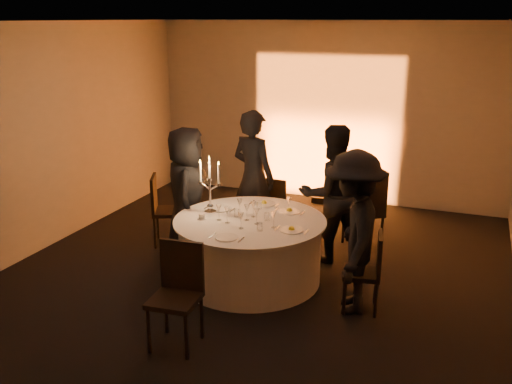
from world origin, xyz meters
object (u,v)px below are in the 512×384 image
(chair_back_left, at_px, (276,203))
(chair_right, at_px, (369,268))
(coffee_cup, at_px, (202,217))
(banquet_table, at_px, (250,250))
(guest_back_left, at_px, (253,177))
(chair_left, at_px, (163,206))
(guest_left, at_px, (187,193))
(candelabra, at_px, (210,193))
(chair_front, at_px, (178,288))
(chair_back_right, at_px, (366,208))
(guest_back_right, at_px, (331,194))
(guest_right, at_px, (353,233))

(chair_back_left, xyz_separation_m, chair_right, (1.64, -1.71, 0.00))
(chair_right, relative_size, coffee_cup, 8.01)
(banquet_table, relative_size, guest_back_left, 0.96)
(chair_left, height_order, guest_left, guest_left)
(banquet_table, bearing_deg, chair_left, 157.67)
(candelabra, bearing_deg, chair_front, -75.61)
(chair_back_left, distance_m, chair_back_right, 1.30)
(banquet_table, height_order, chair_right, chair_right)
(guest_left, bearing_deg, chair_left, 44.33)
(banquet_table, relative_size, guest_back_right, 1.01)
(chair_back_right, xyz_separation_m, guest_back_right, (-0.37, -0.47, 0.29))
(chair_back_right, height_order, guest_back_right, guest_back_right)
(guest_right, bearing_deg, chair_left, -119.56)
(guest_left, relative_size, guest_back_right, 0.97)
(chair_front, height_order, candelabra, candelabra)
(chair_left, bearing_deg, chair_front, -171.20)
(chair_back_right, relative_size, guest_back_left, 0.56)
(chair_back_left, relative_size, guest_back_left, 0.47)
(chair_back_left, bearing_deg, guest_right, 136.39)
(guest_back_left, relative_size, guest_back_right, 1.05)
(guest_right, xyz_separation_m, coffee_cup, (-1.81, 0.08, -0.08))
(chair_left, xyz_separation_m, guest_right, (2.82, -0.90, 0.33))
(chair_front, height_order, guest_left, guest_left)
(chair_back_right, distance_m, coffee_cup, 2.32)
(guest_left, xyz_separation_m, guest_back_left, (0.62, 0.78, 0.07))
(banquet_table, relative_size, coffee_cup, 16.36)
(guest_back_right, relative_size, guest_right, 1.01)
(chair_back_right, height_order, chair_front, chair_back_right)
(chair_back_left, xyz_separation_m, chair_front, (0.05, -3.00, 0.08))
(chair_back_left, xyz_separation_m, candelabra, (-0.35, -1.42, 0.53))
(chair_right, relative_size, guest_back_left, 0.47)
(chair_back_left, bearing_deg, coffee_cup, 84.55)
(chair_back_right, bearing_deg, banquet_table, 17.61)
(chair_right, distance_m, guest_left, 2.60)
(chair_back_right, xyz_separation_m, chair_right, (0.35, -1.68, -0.10))
(guest_left, distance_m, coffee_cup, 0.78)
(guest_left, height_order, candelabra, guest_left)
(chair_right, height_order, guest_back_right, guest_back_right)
(chair_right, distance_m, guest_back_right, 1.46)
(guest_left, height_order, coffee_cup, guest_left)
(chair_back_left, distance_m, guest_left, 1.42)
(guest_left, relative_size, guest_right, 0.98)
(chair_back_right, bearing_deg, coffee_cup, 9.88)
(chair_left, bearing_deg, guest_back_right, -106.08)
(guest_right, bearing_deg, guest_back_right, -168.14)
(chair_back_right, relative_size, candelabra, 1.48)
(chair_right, bearing_deg, guest_back_right, -159.25)
(chair_front, distance_m, guest_left, 2.14)
(chair_back_left, height_order, coffee_cup, chair_back_left)
(chair_left, xyz_separation_m, coffee_cup, (1.01, -0.82, 0.25))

